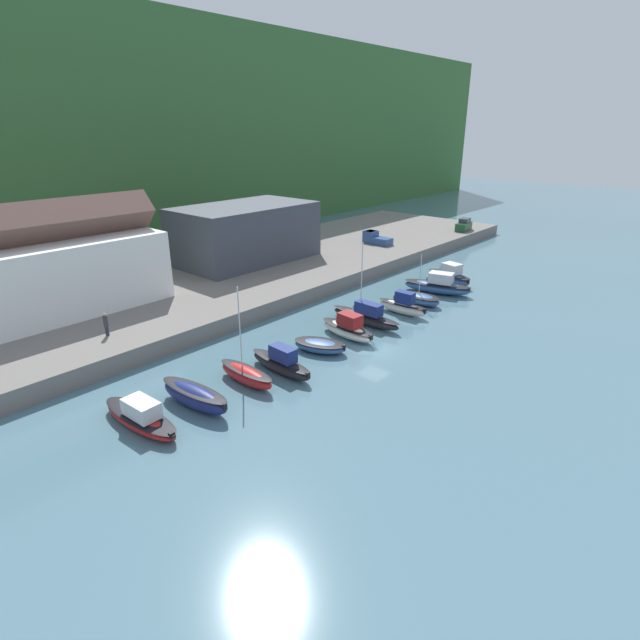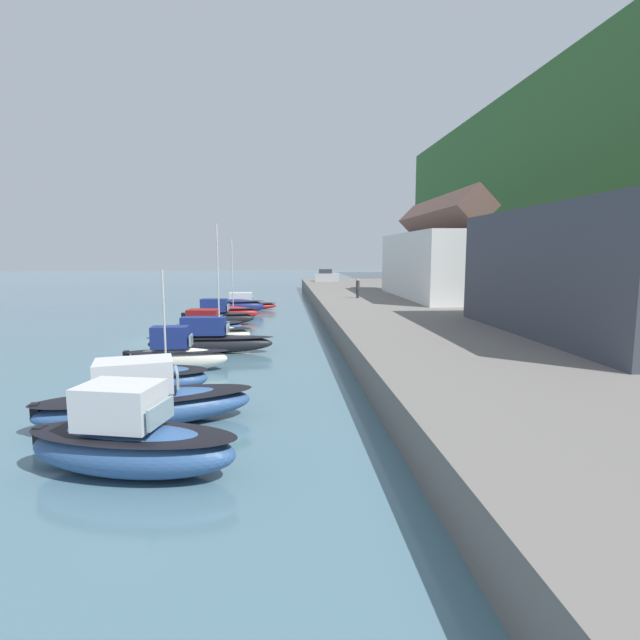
{
  "view_description": "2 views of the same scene",
  "coord_description": "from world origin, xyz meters",
  "px_view_note": "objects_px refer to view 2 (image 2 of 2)",
  "views": [
    {
      "loc": [
        -34.94,
        -23.91,
        19.33
      ],
      "look_at": [
        -0.49,
        6.29,
        1.45
      ],
      "focal_mm": 28.0,
      "sensor_mm": 36.0,
      "label": 1
    },
    {
      "loc": [
        38.02,
        9.26,
        6.67
      ],
      "look_at": [
        -1.73,
        12.32,
        1.32
      ],
      "focal_mm": 28.0,
      "sensor_mm": 36.0,
      "label": 2
    }
  ],
  "objects_px": {
    "moored_boat_4": "(213,327)",
    "moored_boat_10": "(130,441)",
    "moored_boat_3": "(217,315)",
    "person_on_quay": "(358,288)",
    "moored_boat_2": "(229,313)",
    "parked_car_0": "(327,276)",
    "moored_boat_6": "(209,340)",
    "moored_boat_0": "(243,304)",
    "moored_boat_7": "(175,355)",
    "moored_boat_5": "(207,331)",
    "moored_boat_1": "(234,306)",
    "moored_boat_9": "(145,401)",
    "moored_boat_8": "(159,378)"
  },
  "relations": [
    {
      "from": "moored_boat_1",
      "to": "moored_boat_10",
      "type": "xyz_separation_m",
      "value": [
        40.2,
        0.64,
        0.16
      ]
    },
    {
      "from": "moored_boat_5",
      "to": "moored_boat_3",
      "type": "bearing_deg",
      "value": -171.09
    },
    {
      "from": "moored_boat_5",
      "to": "moored_boat_4",
      "type": "bearing_deg",
      "value": -172.23
    },
    {
      "from": "moored_boat_7",
      "to": "moored_boat_9",
      "type": "height_order",
      "value": "moored_boat_9"
    },
    {
      "from": "moored_boat_1",
      "to": "person_on_quay",
      "type": "bearing_deg",
      "value": 82.95
    },
    {
      "from": "moored_boat_0",
      "to": "moored_boat_2",
      "type": "distance_m",
      "value": 8.86
    },
    {
      "from": "moored_boat_3",
      "to": "moored_boat_9",
      "type": "bearing_deg",
      "value": 4.49
    },
    {
      "from": "moored_boat_2",
      "to": "moored_boat_4",
      "type": "height_order",
      "value": "moored_boat_2"
    },
    {
      "from": "moored_boat_4",
      "to": "moored_boat_10",
      "type": "distance_m",
      "value": 26.88
    },
    {
      "from": "moored_boat_1",
      "to": "moored_boat_4",
      "type": "relative_size",
      "value": 1.24
    },
    {
      "from": "moored_boat_2",
      "to": "moored_boat_8",
      "type": "relative_size",
      "value": 1.37
    },
    {
      "from": "moored_boat_0",
      "to": "moored_boat_5",
      "type": "xyz_separation_m",
      "value": [
        21.55,
        -1.09,
        0.18
      ]
    },
    {
      "from": "moored_boat_7",
      "to": "moored_boat_8",
      "type": "bearing_deg",
      "value": 0.14
    },
    {
      "from": "moored_boat_7",
      "to": "moored_boat_8",
      "type": "height_order",
      "value": "moored_boat_8"
    },
    {
      "from": "moored_boat_2",
      "to": "moored_boat_6",
      "type": "bearing_deg",
      "value": 1.9
    },
    {
      "from": "moored_boat_1",
      "to": "person_on_quay",
      "type": "xyz_separation_m",
      "value": [
        0.48,
        13.63,
        1.97
      ]
    },
    {
      "from": "moored_boat_1",
      "to": "person_on_quay",
      "type": "distance_m",
      "value": 13.78
    },
    {
      "from": "moored_boat_0",
      "to": "moored_boat_6",
      "type": "height_order",
      "value": "moored_boat_6"
    },
    {
      "from": "moored_boat_10",
      "to": "person_on_quay",
      "type": "relative_size",
      "value": 3.26
    },
    {
      "from": "moored_boat_1",
      "to": "parked_car_0",
      "type": "relative_size",
      "value": 1.57
    },
    {
      "from": "moored_boat_3",
      "to": "person_on_quay",
      "type": "distance_m",
      "value": 16.43
    },
    {
      "from": "moored_boat_7",
      "to": "person_on_quay",
      "type": "bearing_deg",
      "value": 149.69
    },
    {
      "from": "moored_boat_1",
      "to": "parked_car_0",
      "type": "distance_m",
      "value": 35.18
    },
    {
      "from": "person_on_quay",
      "to": "moored_boat_4",
      "type": "bearing_deg",
      "value": -47.65
    },
    {
      "from": "moored_boat_0",
      "to": "moored_boat_4",
      "type": "xyz_separation_m",
      "value": [
        17.3,
        -1.21,
        -0.17
      ]
    },
    {
      "from": "moored_boat_10",
      "to": "moored_boat_9",
      "type": "bearing_deg",
      "value": -157.11
    },
    {
      "from": "moored_boat_0",
      "to": "parked_car_0",
      "type": "xyz_separation_m",
      "value": [
        -28.6,
        12.48,
        1.94
      ]
    },
    {
      "from": "moored_boat_3",
      "to": "moored_boat_9",
      "type": "xyz_separation_m",
      "value": [
        27.74,
        0.71,
        0.08
      ]
    },
    {
      "from": "moored_boat_0",
      "to": "parked_car_0",
      "type": "height_order",
      "value": "parked_car_0"
    },
    {
      "from": "moored_boat_2",
      "to": "parked_car_0",
      "type": "height_order",
      "value": "moored_boat_2"
    },
    {
      "from": "moored_boat_0",
      "to": "moored_boat_9",
      "type": "distance_m",
      "value": 39.75
    },
    {
      "from": "moored_boat_2",
      "to": "moored_boat_3",
      "type": "relative_size",
      "value": 1.15
    },
    {
      "from": "moored_boat_4",
      "to": "moored_boat_8",
      "type": "bearing_deg",
      "value": -20.66
    },
    {
      "from": "moored_boat_9",
      "to": "parked_car_0",
      "type": "height_order",
      "value": "parked_car_0"
    },
    {
      "from": "moored_boat_10",
      "to": "moored_boat_7",
      "type": "bearing_deg",
      "value": -160.58
    },
    {
      "from": "moored_boat_4",
      "to": "moored_boat_7",
      "type": "distance_m",
      "value": 13.34
    },
    {
      "from": "moored_boat_1",
      "to": "moored_boat_2",
      "type": "distance_m",
      "value": 4.88
    },
    {
      "from": "moored_boat_4",
      "to": "moored_boat_8",
      "type": "height_order",
      "value": "moored_boat_8"
    },
    {
      "from": "moored_boat_3",
      "to": "moored_boat_10",
      "type": "height_order",
      "value": "moored_boat_10"
    },
    {
      "from": "moored_boat_8",
      "to": "moored_boat_5",
      "type": "bearing_deg",
      "value": 179.91
    },
    {
      "from": "moored_boat_9",
      "to": "moored_boat_10",
      "type": "distance_m",
      "value": 4.49
    },
    {
      "from": "moored_boat_9",
      "to": "person_on_quay",
      "type": "relative_size",
      "value": 4.03
    },
    {
      "from": "moored_boat_1",
      "to": "moored_boat_6",
      "type": "height_order",
      "value": "moored_boat_6"
    },
    {
      "from": "moored_boat_4",
      "to": "moored_boat_5",
      "type": "distance_m",
      "value": 4.26
    },
    {
      "from": "moored_boat_0",
      "to": "moored_boat_1",
      "type": "xyz_separation_m",
      "value": [
        3.96,
        -0.72,
        0.14
      ]
    },
    {
      "from": "moored_boat_6",
      "to": "moored_boat_10",
      "type": "relative_size",
      "value": 1.23
    },
    {
      "from": "moored_boat_6",
      "to": "moored_boat_10",
      "type": "bearing_deg",
      "value": 2.33
    },
    {
      "from": "moored_boat_10",
      "to": "parked_car_0",
      "type": "xyz_separation_m",
      "value": [
        -72.76,
        12.56,
        1.63
      ]
    },
    {
      "from": "moored_boat_3",
      "to": "moored_boat_7",
      "type": "xyz_separation_m",
      "value": [
        18.64,
        -0.02,
        0.06
      ]
    },
    {
      "from": "moored_boat_6",
      "to": "person_on_quay",
      "type": "xyz_separation_m",
      "value": [
        -21.03,
        13.28,
        1.95
      ]
    }
  ]
}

